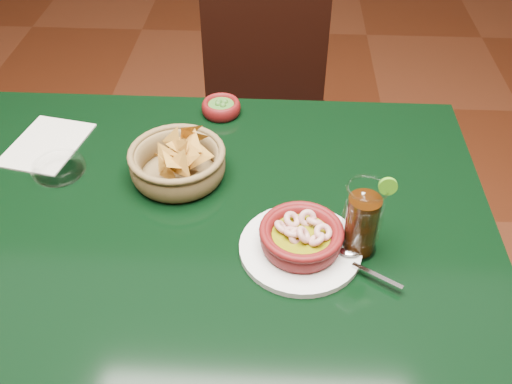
{
  "coord_description": "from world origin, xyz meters",
  "views": [
    {
      "loc": [
        0.18,
        -0.82,
        1.51
      ],
      "look_at": [
        0.14,
        -0.02,
        0.81
      ],
      "focal_mm": 40.0,
      "sensor_mm": 36.0,
      "label": 1
    }
  ],
  "objects_px": {
    "dining_chair": "(267,117)",
    "cola_drink": "(362,220)",
    "dining_table": "(190,240)",
    "chip_basket": "(178,163)",
    "shrimp_plate": "(301,239)"
  },
  "relations": [
    {
      "from": "dining_table",
      "to": "cola_drink",
      "type": "relative_size",
      "value": 7.18
    },
    {
      "from": "shrimp_plate",
      "to": "cola_drink",
      "type": "bearing_deg",
      "value": 5.59
    },
    {
      "from": "cola_drink",
      "to": "shrimp_plate",
      "type": "bearing_deg",
      "value": -174.41
    },
    {
      "from": "dining_chair",
      "to": "shrimp_plate",
      "type": "relative_size",
      "value": 3.16
    },
    {
      "from": "dining_chair",
      "to": "cola_drink",
      "type": "bearing_deg",
      "value": -76.46
    },
    {
      "from": "chip_basket",
      "to": "dining_chair",
      "type": "bearing_deg",
      "value": 75.25
    },
    {
      "from": "shrimp_plate",
      "to": "chip_basket",
      "type": "height_order",
      "value": "chip_basket"
    },
    {
      "from": "dining_chair",
      "to": "shrimp_plate",
      "type": "height_order",
      "value": "dining_chair"
    },
    {
      "from": "dining_table",
      "to": "chip_basket",
      "type": "height_order",
      "value": "chip_basket"
    },
    {
      "from": "shrimp_plate",
      "to": "chip_basket",
      "type": "xyz_separation_m",
      "value": [
        -0.25,
        0.2,
        0.01
      ]
    },
    {
      "from": "shrimp_plate",
      "to": "chip_basket",
      "type": "relative_size",
      "value": 1.23
    },
    {
      "from": "shrimp_plate",
      "to": "dining_chair",
      "type": "bearing_deg",
      "value": 96.29
    },
    {
      "from": "chip_basket",
      "to": "cola_drink",
      "type": "height_order",
      "value": "cola_drink"
    },
    {
      "from": "dining_chair",
      "to": "cola_drink",
      "type": "height_order",
      "value": "cola_drink"
    },
    {
      "from": "dining_table",
      "to": "dining_chair",
      "type": "height_order",
      "value": "dining_chair"
    }
  ]
}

